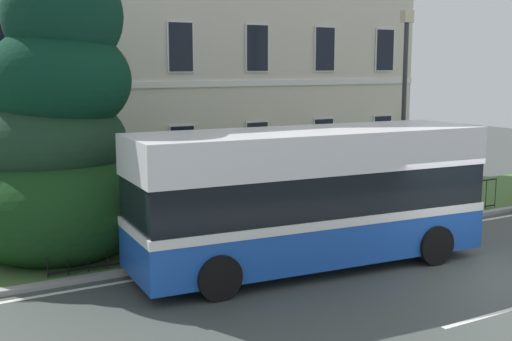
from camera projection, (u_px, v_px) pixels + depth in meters
ground_plane at (452, 267)px, 15.72m from camera, size 60.00×56.00×0.18m
georgian_townhouse at (171, 19)px, 25.32m from camera, size 17.67×8.26×12.73m
iron_verge_railing at (316, 218)px, 17.96m from camera, size 14.44×0.04×0.97m
evergreen_tree at (57, 140)px, 16.17m from camera, size 4.83×4.83×7.52m
single_decker_bus at (310, 196)px, 15.42m from camera, size 8.72×3.13×3.27m
street_lamp_post at (404, 98)px, 20.33m from camera, size 0.36×0.24×6.27m
litter_bin at (350, 202)px, 19.75m from camera, size 0.49×0.49×1.09m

